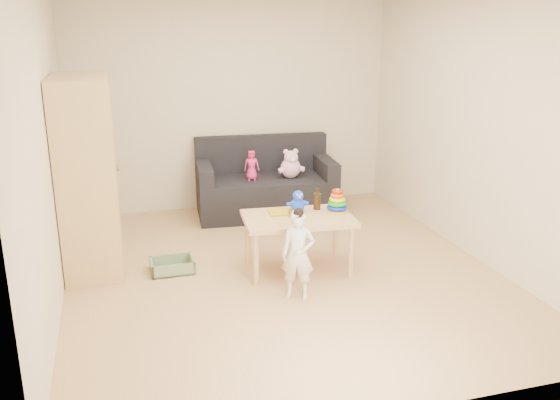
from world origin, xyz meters
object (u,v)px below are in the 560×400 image
object	(u,v)px
wardrobe	(87,175)
sofa	(266,195)
toddler	(298,255)
play_table	(298,243)

from	to	relation	value
wardrobe	sofa	xyz separation A→B (m)	(2.04, 1.11, -0.69)
wardrobe	sofa	bearing A→B (deg)	28.65
wardrobe	toddler	size ratio (longest dim) A/B	2.40
sofa	play_table	distance (m)	1.76
play_table	toddler	xyz separation A→B (m)	(-0.18, -0.55, 0.11)
play_table	toddler	bearing A→B (deg)	-107.70
toddler	sofa	bearing A→B (deg)	106.13
wardrobe	play_table	xyz separation A→B (m)	(1.90, -0.64, -0.65)
wardrobe	sofa	distance (m)	2.42
wardrobe	sofa	world-z (taller)	wardrobe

